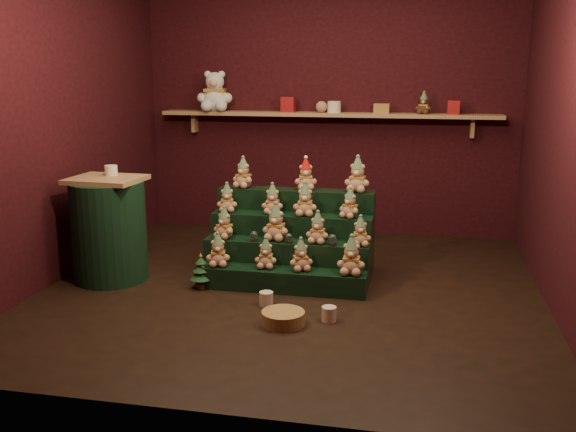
% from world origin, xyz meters
% --- Properties ---
extents(ground, '(4.00, 4.00, 0.00)m').
position_xyz_m(ground, '(0.00, 0.00, 0.00)').
color(ground, black).
rests_on(ground, ground).
extents(back_wall, '(4.00, 0.10, 2.80)m').
position_xyz_m(back_wall, '(0.00, 2.05, 1.40)').
color(back_wall, black).
rests_on(back_wall, ground).
extents(front_wall, '(4.00, 0.10, 2.80)m').
position_xyz_m(front_wall, '(0.00, -2.05, 1.40)').
color(front_wall, black).
rests_on(front_wall, ground).
extents(left_wall, '(0.10, 4.00, 2.80)m').
position_xyz_m(left_wall, '(-2.05, 0.00, 1.40)').
color(left_wall, black).
rests_on(left_wall, ground).
extents(right_wall, '(0.10, 4.00, 2.80)m').
position_xyz_m(right_wall, '(2.05, 0.00, 1.40)').
color(right_wall, black).
rests_on(right_wall, ground).
extents(back_shelf, '(3.60, 0.26, 0.24)m').
position_xyz_m(back_shelf, '(0.00, 1.87, 1.29)').
color(back_shelf, tan).
rests_on(back_shelf, ground).
extents(riser_tier_front, '(1.40, 0.22, 0.18)m').
position_xyz_m(riser_tier_front, '(-0.08, -0.05, 0.09)').
color(riser_tier_front, black).
rests_on(riser_tier_front, ground).
extents(riser_tier_midfront, '(1.40, 0.22, 0.36)m').
position_xyz_m(riser_tier_midfront, '(-0.08, 0.17, 0.18)').
color(riser_tier_midfront, black).
rests_on(riser_tier_midfront, ground).
extents(riser_tier_midback, '(1.40, 0.22, 0.54)m').
position_xyz_m(riser_tier_midback, '(-0.08, 0.39, 0.27)').
color(riser_tier_midback, black).
rests_on(riser_tier_midback, ground).
extents(riser_tier_back, '(1.40, 0.22, 0.72)m').
position_xyz_m(riser_tier_back, '(-0.08, 0.61, 0.36)').
color(riser_tier_back, black).
rests_on(riser_tier_back, ground).
extents(teddy_0, '(0.23, 0.22, 0.27)m').
position_xyz_m(teddy_0, '(-0.61, -0.06, 0.32)').
color(teddy_0, tan).
rests_on(teddy_0, riser_tier_front).
extents(teddy_1, '(0.19, 0.17, 0.25)m').
position_xyz_m(teddy_1, '(-0.21, -0.03, 0.31)').
color(teddy_1, tan).
rests_on(teddy_1, riser_tier_front).
extents(teddy_2, '(0.24, 0.23, 0.26)m').
position_xyz_m(teddy_2, '(0.08, -0.04, 0.31)').
color(teddy_2, tan).
rests_on(teddy_2, riser_tier_front).
extents(teddy_3, '(0.22, 0.20, 0.31)m').
position_xyz_m(teddy_3, '(0.49, -0.05, 0.34)').
color(teddy_3, tan).
rests_on(teddy_3, riser_tier_front).
extents(teddy_4, '(0.24, 0.23, 0.27)m').
position_xyz_m(teddy_4, '(-0.62, 0.16, 0.49)').
color(teddy_4, tan).
rests_on(teddy_4, riser_tier_midfront).
extents(teddy_5, '(0.25, 0.23, 0.31)m').
position_xyz_m(teddy_5, '(-0.17, 0.19, 0.52)').
color(teddy_5, tan).
rests_on(teddy_5, riser_tier_midfront).
extents(teddy_6, '(0.20, 0.19, 0.26)m').
position_xyz_m(teddy_6, '(0.19, 0.17, 0.49)').
color(teddy_6, tan).
rests_on(teddy_6, riser_tier_midfront).
extents(teddy_7, '(0.20, 0.19, 0.25)m').
position_xyz_m(teddy_7, '(0.54, 0.16, 0.48)').
color(teddy_7, tan).
rests_on(teddy_7, riser_tier_midfront).
extents(teddy_8, '(0.21, 0.19, 0.25)m').
position_xyz_m(teddy_8, '(-0.66, 0.39, 0.67)').
color(teddy_8, tan).
rests_on(teddy_8, riser_tier_midback).
extents(teddy_9, '(0.20, 0.18, 0.26)m').
position_xyz_m(teddy_9, '(-0.25, 0.40, 0.67)').
color(teddy_9, tan).
rests_on(teddy_9, riser_tier_midback).
extents(teddy_10, '(0.21, 0.19, 0.29)m').
position_xyz_m(teddy_10, '(0.04, 0.38, 0.68)').
color(teddy_10, tan).
rests_on(teddy_10, riser_tier_midback).
extents(teddy_11, '(0.24, 0.23, 0.25)m').
position_xyz_m(teddy_11, '(0.43, 0.38, 0.67)').
color(teddy_11, tan).
rests_on(teddy_11, riser_tier_midback).
extents(teddy_12, '(0.24, 0.23, 0.27)m').
position_xyz_m(teddy_12, '(-0.57, 0.61, 0.86)').
color(teddy_12, tan).
rests_on(teddy_12, riser_tier_back).
extents(teddy_13, '(0.23, 0.22, 0.28)m').
position_xyz_m(teddy_13, '(-0.00, 0.63, 0.86)').
color(teddy_13, tan).
rests_on(teddy_13, riser_tier_back).
extents(teddy_14, '(0.24, 0.23, 0.31)m').
position_xyz_m(teddy_14, '(0.46, 0.61, 0.87)').
color(teddy_14, tan).
rests_on(teddy_14, riser_tier_back).
extents(snow_globe_a, '(0.07, 0.07, 0.09)m').
position_xyz_m(snow_globe_a, '(-0.35, 0.11, 0.40)').
color(snow_globe_a, black).
rests_on(snow_globe_a, riser_tier_midfront).
extents(snow_globe_b, '(0.06, 0.06, 0.08)m').
position_xyz_m(snow_globe_b, '(-0.04, 0.11, 0.40)').
color(snow_globe_b, black).
rests_on(snow_globe_b, riser_tier_midfront).
extents(snow_globe_c, '(0.07, 0.07, 0.10)m').
position_xyz_m(snow_globe_c, '(0.32, 0.11, 0.41)').
color(snow_globe_c, black).
rests_on(snow_globe_c, riser_tier_midfront).
extents(side_table, '(0.62, 0.62, 0.89)m').
position_xyz_m(side_table, '(-1.57, -0.06, 0.44)').
color(side_table, tan).
rests_on(side_table, ground).
extents(table_ornament, '(0.11, 0.11, 0.09)m').
position_xyz_m(table_ornament, '(-1.57, 0.04, 0.93)').
color(table_ornament, beige).
rests_on(table_ornament, side_table).
extents(mini_christmas_tree, '(0.18, 0.18, 0.30)m').
position_xyz_m(mini_christmas_tree, '(-0.74, -0.13, 0.15)').
color(mini_christmas_tree, '#4A281A').
rests_on(mini_christmas_tree, ground).
extents(mug_left, '(0.11, 0.11, 0.11)m').
position_xyz_m(mug_left, '(-0.12, -0.40, 0.05)').
color(mug_left, beige).
rests_on(mug_left, ground).
extents(mug_right, '(0.11, 0.11, 0.11)m').
position_xyz_m(mug_right, '(0.40, -0.62, 0.05)').
color(mug_right, beige).
rests_on(mug_right, ground).
extents(wicker_basket, '(0.36, 0.36, 0.10)m').
position_xyz_m(wicker_basket, '(0.09, -0.74, 0.05)').
color(wicker_basket, olive).
rests_on(wicker_basket, ground).
extents(white_bear, '(0.43, 0.40, 0.54)m').
position_xyz_m(white_bear, '(-1.22, 1.84, 1.59)').
color(white_bear, silver).
rests_on(white_bear, back_shelf).
extents(brown_bear, '(0.18, 0.17, 0.22)m').
position_xyz_m(brown_bear, '(1.00, 1.84, 1.43)').
color(brown_bear, '#452417').
rests_on(brown_bear, back_shelf).
extents(gift_tin_red_a, '(0.14, 0.14, 0.16)m').
position_xyz_m(gift_tin_red_a, '(-0.41, 1.85, 1.40)').
color(gift_tin_red_a, maroon).
rests_on(gift_tin_red_a, back_shelf).
extents(gift_tin_cream, '(0.14, 0.14, 0.12)m').
position_xyz_m(gift_tin_cream, '(0.08, 1.85, 1.38)').
color(gift_tin_cream, beige).
rests_on(gift_tin_cream, back_shelf).
extents(gift_tin_red_b, '(0.12, 0.12, 0.14)m').
position_xyz_m(gift_tin_red_b, '(1.30, 1.85, 1.39)').
color(gift_tin_red_b, maroon).
rests_on(gift_tin_red_b, back_shelf).
extents(shelf_plush_ball, '(0.12, 0.12, 0.12)m').
position_xyz_m(shelf_plush_ball, '(-0.05, 1.85, 1.38)').
color(shelf_plush_ball, tan).
rests_on(shelf_plush_ball, back_shelf).
extents(scarf_gift_box, '(0.16, 0.10, 0.10)m').
position_xyz_m(scarf_gift_box, '(0.57, 1.85, 1.37)').
color(scarf_gift_box, '#DC5E1F').
rests_on(scarf_gift_box, back_shelf).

